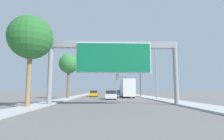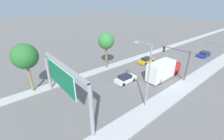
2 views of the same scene
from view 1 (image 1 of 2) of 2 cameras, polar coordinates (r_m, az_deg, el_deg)
The scene contains 12 objects.
sidewalk_right at distance 60.41m, azimuth 6.20°, elevation -7.82°, with size 3.00×120.00×0.15m.
median_strip_left at distance 60.16m, azimuth -8.23°, elevation -7.79°, with size 2.00×120.00×0.15m.
sign_gantry at distance 18.01m, azimuth 0.54°, elevation 4.69°, with size 13.38×0.73×6.57m.
car_mid_right at distance 55.30m, azimuth 2.48°, elevation -7.35°, with size 1.85×4.26×1.44m.
car_far_right at distance 29.15m, azimuth -0.45°, elevation -8.18°, with size 1.79×4.29×1.43m.
car_far_center at distance 39.75m, azimuth -5.96°, elevation -7.72°, with size 1.70×4.30×1.37m.
truck_box_primary at distance 35.78m, azimuth 4.92°, elevation -6.01°, with size 2.34×8.27×3.59m.
traffic_light_near_intersection at distance 38.29m, azimuth 6.53°, elevation -2.68°, with size 5.59×0.32×5.84m.
traffic_light_mid_block at distance 68.15m, azimuth 3.45°, elevation -3.98°, with size 3.74×0.32×6.77m.
palm_tree_foreground at distance 17.22m, azimuth -24.98°, elevation 9.47°, with size 3.83×3.83×8.06m.
palm_tree_background at distance 31.40m, azimuth -13.95°, elevation 1.85°, with size 3.39×3.39×7.78m.
street_lamp_right at distance 27.53m, azimuth 13.42°, elevation 1.62°, with size 2.76×0.28×9.05m.
Camera 1 is at (-0.78, 0.21, 1.55)m, focal length 28.00 mm.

